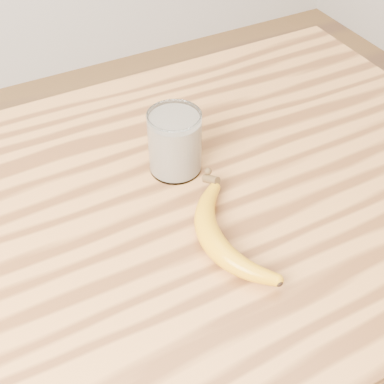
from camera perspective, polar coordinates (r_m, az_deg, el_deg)
name	(u,v)px	position (r m, az deg, el deg)	size (l,w,h in m)	color
table	(175,252)	(0.98, -1.80, -6.46)	(1.20, 0.80, 0.90)	#B37539
smoothie_glass	(175,143)	(0.92, -1.84, 5.26)	(0.09, 0.09, 0.12)	white
banana	(211,241)	(0.81, 2.09, -5.20)	(0.11, 0.31, 0.04)	orange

